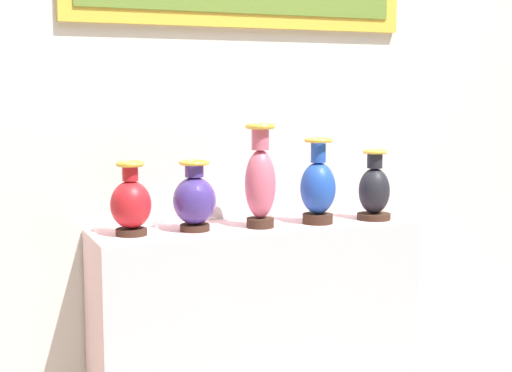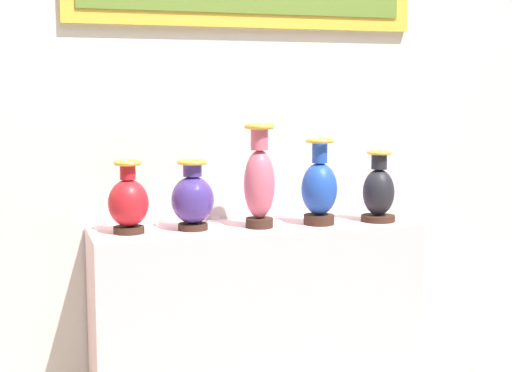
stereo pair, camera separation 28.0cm
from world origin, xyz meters
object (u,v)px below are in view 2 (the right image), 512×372
(vase_sapphire, at_px, (319,188))
(vase_indigo, at_px, (193,198))
(vase_crimson, at_px, (128,202))
(vase_onyx, at_px, (379,192))
(vase_rose, at_px, (260,180))

(vase_sapphire, bearing_deg, vase_indigo, 175.88)
(vase_crimson, height_order, vase_onyx, vase_onyx)
(vase_indigo, distance_m, vase_sapphire, 0.55)
(vase_rose, height_order, vase_onyx, vase_rose)
(vase_rose, height_order, vase_sapphire, vase_rose)
(vase_onyx, bearing_deg, vase_crimson, 177.43)
(vase_crimson, xyz_separation_m, vase_onyx, (1.09, -0.05, 0.00))
(vase_crimson, distance_m, vase_sapphire, 0.81)
(vase_crimson, relative_size, vase_sapphire, 0.80)
(vase_crimson, distance_m, vase_onyx, 1.09)
(vase_rose, bearing_deg, vase_crimson, 176.10)
(vase_crimson, distance_m, vase_indigo, 0.26)
(vase_crimson, distance_m, vase_rose, 0.55)
(vase_onyx, bearing_deg, vase_rose, 178.77)
(vase_rose, bearing_deg, vase_onyx, -1.23)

